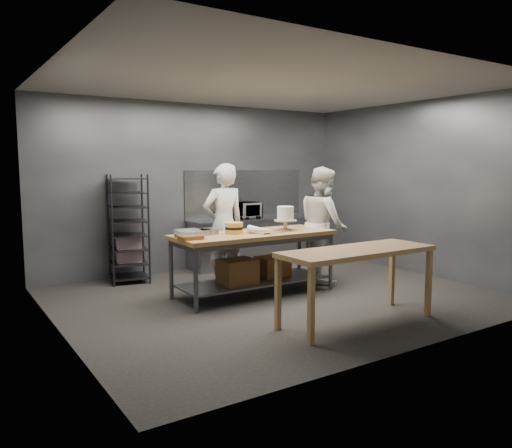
{
  "coord_description": "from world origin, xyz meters",
  "views": [
    {
      "loc": [
        -4.13,
        -5.76,
        1.89
      ],
      "look_at": [
        -0.23,
        0.22,
        1.05
      ],
      "focal_mm": 35.0,
      "sensor_mm": 36.0,
      "label": 1
    }
  ],
  "objects_px": {
    "speed_rack": "(128,230)",
    "work_table": "(254,256)",
    "chef_behind": "(224,225)",
    "microwave": "(245,210)",
    "frosted_cake_stand": "(285,215)",
    "layer_cake": "(234,228)",
    "chef_right": "(323,224)",
    "near_counter": "(357,256)"
  },
  "relations": [
    {
      "from": "work_table",
      "to": "speed_rack",
      "type": "bearing_deg",
      "value": 124.43
    },
    {
      "from": "microwave",
      "to": "frosted_cake_stand",
      "type": "xyz_separation_m",
      "value": [
        -0.5,
        -1.95,
        0.1
      ]
    },
    {
      "from": "microwave",
      "to": "frosted_cake_stand",
      "type": "height_order",
      "value": "frosted_cake_stand"
    },
    {
      "from": "chef_behind",
      "to": "layer_cake",
      "type": "xyz_separation_m",
      "value": [
        -0.23,
        -0.71,
        0.04
      ]
    },
    {
      "from": "frosted_cake_stand",
      "to": "chef_behind",
      "type": "bearing_deg",
      "value": 126.75
    },
    {
      "from": "microwave",
      "to": "layer_cake",
      "type": "relative_size",
      "value": 2.13
    },
    {
      "from": "frosted_cake_stand",
      "to": "layer_cake",
      "type": "height_order",
      "value": "frosted_cake_stand"
    },
    {
      "from": "near_counter",
      "to": "layer_cake",
      "type": "height_order",
      "value": "layer_cake"
    },
    {
      "from": "speed_rack",
      "to": "chef_behind",
      "type": "height_order",
      "value": "chef_behind"
    },
    {
      "from": "frosted_cake_stand",
      "to": "speed_rack",
      "type": "bearing_deg",
      "value": 133.74
    },
    {
      "from": "chef_right",
      "to": "frosted_cake_stand",
      "type": "relative_size",
      "value": 5.19
    },
    {
      "from": "work_table",
      "to": "chef_right",
      "type": "relative_size",
      "value": 1.28
    },
    {
      "from": "work_table",
      "to": "chef_right",
      "type": "xyz_separation_m",
      "value": [
        1.45,
        0.16,
        0.36
      ]
    },
    {
      "from": "chef_right",
      "to": "frosted_cake_stand",
      "type": "bearing_deg",
      "value": 124.26
    },
    {
      "from": "speed_rack",
      "to": "chef_behind",
      "type": "bearing_deg",
      "value": -41.8
    },
    {
      "from": "work_table",
      "to": "speed_rack",
      "type": "distance_m",
      "value": 2.23
    },
    {
      "from": "frosted_cake_stand",
      "to": "layer_cake",
      "type": "bearing_deg",
      "value": 172.77
    },
    {
      "from": "chef_behind",
      "to": "microwave",
      "type": "xyz_separation_m",
      "value": [
        1.11,
        1.14,
        0.09
      ]
    },
    {
      "from": "layer_cake",
      "to": "chef_right",
      "type": "bearing_deg",
      "value": 3.2
    },
    {
      "from": "chef_behind",
      "to": "frosted_cake_stand",
      "type": "height_order",
      "value": "chef_behind"
    },
    {
      "from": "near_counter",
      "to": "microwave",
      "type": "height_order",
      "value": "microwave"
    },
    {
      "from": "frosted_cake_stand",
      "to": "chef_right",
      "type": "bearing_deg",
      "value": 12.52
    },
    {
      "from": "work_table",
      "to": "near_counter",
      "type": "height_order",
      "value": "work_table"
    },
    {
      "from": "work_table",
      "to": "near_counter",
      "type": "relative_size",
      "value": 1.2
    },
    {
      "from": "chef_behind",
      "to": "microwave",
      "type": "height_order",
      "value": "chef_behind"
    },
    {
      "from": "speed_rack",
      "to": "frosted_cake_stand",
      "type": "height_order",
      "value": "speed_rack"
    },
    {
      "from": "microwave",
      "to": "chef_behind",
      "type": "bearing_deg",
      "value": -134.36
    },
    {
      "from": "work_table",
      "to": "chef_right",
      "type": "height_order",
      "value": "chef_right"
    },
    {
      "from": "near_counter",
      "to": "frosted_cake_stand",
      "type": "bearing_deg",
      "value": 83.16
    },
    {
      "from": "chef_right",
      "to": "layer_cake",
      "type": "xyz_separation_m",
      "value": [
        -1.75,
        -0.1,
        0.06
      ]
    },
    {
      "from": "speed_rack",
      "to": "layer_cake",
      "type": "distance_m",
      "value": 2.01
    },
    {
      "from": "work_table",
      "to": "layer_cake",
      "type": "bearing_deg",
      "value": 168.56
    },
    {
      "from": "chef_right",
      "to": "layer_cake",
      "type": "height_order",
      "value": "chef_right"
    },
    {
      "from": "speed_rack",
      "to": "work_table",
      "type": "bearing_deg",
      "value": -55.57
    },
    {
      "from": "near_counter",
      "to": "chef_right",
      "type": "relative_size",
      "value": 1.07
    },
    {
      "from": "speed_rack",
      "to": "microwave",
      "type": "bearing_deg",
      "value": 2.0
    },
    {
      "from": "work_table",
      "to": "microwave",
      "type": "distance_m",
      "value": 2.22
    },
    {
      "from": "layer_cake",
      "to": "microwave",
      "type": "bearing_deg",
      "value": 54.05
    },
    {
      "from": "speed_rack",
      "to": "chef_right",
      "type": "distance_m",
      "value": 3.18
    },
    {
      "from": "microwave",
      "to": "chef_right",
      "type": "bearing_deg",
      "value": -76.66
    },
    {
      "from": "near_counter",
      "to": "speed_rack",
      "type": "bearing_deg",
      "value": 113.68
    },
    {
      "from": "chef_behind",
      "to": "layer_cake",
      "type": "distance_m",
      "value": 0.74
    }
  ]
}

